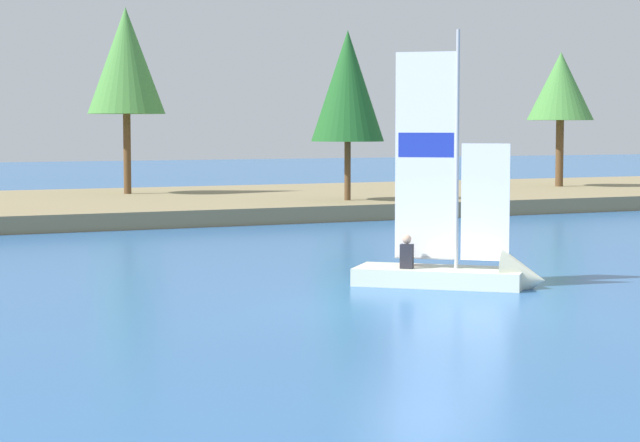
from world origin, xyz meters
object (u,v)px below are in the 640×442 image
Objects in this scene: shoreline_tree_midright at (561,87)px; shoreline_tree_midleft at (126,61)px; shoreline_tree_centre at (348,86)px; sailboat at (472,268)px.

shoreline_tree_midleft is at bearing 172.21° from shoreline_tree_midright.
sailboat is (-6.97, -19.96, -4.73)m from shoreline_tree_centre.
shoreline_tree_midleft is 1.32× the size of sailboat.
shoreline_tree_centre is (6.63, -8.18, -1.23)m from shoreline_tree_midleft.
shoreline_tree_midright is 1.07× the size of sailboat.
shoreline_tree_midright reaches higher than sailboat.
shoreline_tree_centre is 21.67m from sailboat.
shoreline_tree_centre is 1.10× the size of sailboat.
shoreline_tree_centre is at bearing 112.56° from sailboat.
shoreline_tree_midright is at bearing 91.74° from sailboat.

